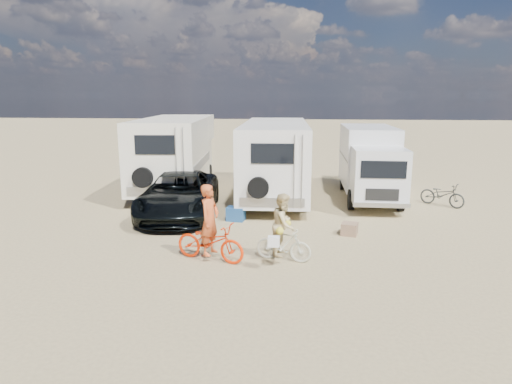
# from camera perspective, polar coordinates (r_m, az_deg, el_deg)

# --- Properties ---
(ground) EXTENTS (140.00, 140.00, 0.00)m
(ground) POSITION_cam_1_polar(r_m,az_deg,el_deg) (12.59, 2.07, -7.42)
(ground) COLOR tan
(ground) RESTS_ON ground
(rv_main) EXTENTS (2.84, 8.27, 3.13)m
(rv_main) POSITION_cam_1_polar(r_m,az_deg,el_deg) (18.86, 2.48, 4.11)
(rv_main) COLOR white
(rv_main) RESTS_ON ground
(rv_left) EXTENTS (3.28, 7.57, 3.26)m
(rv_left) POSITION_cam_1_polar(r_m,az_deg,el_deg) (20.32, -10.29, 4.69)
(rv_left) COLOR #F3E3D0
(rv_left) RESTS_ON ground
(box_truck) EXTENTS (2.12, 6.18, 2.95)m
(box_truck) POSITION_cam_1_polar(r_m,az_deg,el_deg) (18.89, 14.43, 3.47)
(box_truck) COLOR silver
(box_truck) RESTS_ON ground
(dark_suv) EXTENTS (3.14, 5.74, 1.53)m
(dark_suv) POSITION_cam_1_polar(r_m,az_deg,el_deg) (16.23, -9.78, -0.28)
(dark_suv) COLOR black
(dark_suv) RESTS_ON ground
(bike_man) EXTENTS (2.05, 1.25, 1.02)m
(bike_man) POSITION_cam_1_polar(r_m,az_deg,el_deg) (11.72, -5.90, -6.36)
(bike_man) COLOR red
(bike_man) RESTS_ON ground
(bike_woman) EXTENTS (1.54, 0.78, 0.89)m
(bike_woman) POSITION_cam_1_polar(r_m,az_deg,el_deg) (11.67, 3.54, -6.73)
(bike_woman) COLOR #BBBA9E
(bike_woman) RESTS_ON ground
(rider_man) EXTENTS (0.63, 0.78, 1.85)m
(rider_man) POSITION_cam_1_polar(r_m,az_deg,el_deg) (11.59, -5.94, -4.40)
(rider_man) COLOR #C55024
(rider_man) RESTS_ON ground
(rider_woman) EXTENTS (0.79, 0.92, 1.62)m
(rider_woman) POSITION_cam_1_polar(r_m,az_deg,el_deg) (11.55, 3.57, -5.01)
(rider_woman) COLOR tan
(rider_woman) RESTS_ON ground
(bike_parked) EXTENTS (1.73, 1.57, 0.91)m
(bike_parked) POSITION_cam_1_polar(r_m,az_deg,el_deg) (18.80, 22.75, -0.30)
(bike_parked) COLOR #282A28
(bike_parked) RESTS_ON ground
(cooler) EXTENTS (0.66, 0.52, 0.48)m
(cooler) POSITION_cam_1_polar(r_m,az_deg,el_deg) (15.38, -2.61, -2.82)
(cooler) COLOR navy
(cooler) RESTS_ON ground
(crate) EXTENTS (0.58, 0.58, 0.38)m
(crate) POSITION_cam_1_polar(r_m,az_deg,el_deg) (14.13, 11.89, -4.66)
(crate) COLOR #806048
(crate) RESTS_ON ground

